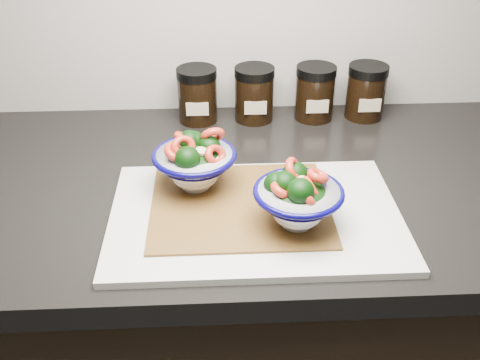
{
  "coord_description": "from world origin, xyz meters",
  "views": [
    {
      "loc": [
        -0.23,
        0.62,
        1.42
      ],
      "look_at": [
        -0.19,
        1.35,
        0.96
      ],
      "focal_mm": 42.0,
      "sensor_mm": 36.0,
      "label": 1
    }
  ],
  "objects_px": {
    "spice_jar_d": "(366,91)",
    "bowl_right": "(297,199)",
    "cutting_board": "(255,216)",
    "spice_jar_a": "(197,95)",
    "spice_jar_c": "(315,93)",
    "spice_jar_b": "(254,94)",
    "bowl_left": "(195,163)"
  },
  "relations": [
    {
      "from": "cutting_board",
      "to": "spice_jar_c",
      "type": "distance_m",
      "value": 0.39
    },
    {
      "from": "spice_jar_a",
      "to": "bowl_right",
      "type": "bearing_deg",
      "value": -68.96
    },
    {
      "from": "cutting_board",
      "to": "spice_jar_c",
      "type": "relative_size",
      "value": 3.98
    },
    {
      "from": "spice_jar_d",
      "to": "spice_jar_c",
      "type": "bearing_deg",
      "value": 180.0
    },
    {
      "from": "spice_jar_b",
      "to": "spice_jar_d",
      "type": "bearing_deg",
      "value": 0.0
    },
    {
      "from": "bowl_left",
      "to": "spice_jar_a",
      "type": "distance_m",
      "value": 0.28
    },
    {
      "from": "cutting_board",
      "to": "spice_jar_b",
      "type": "xyz_separation_m",
      "value": [
        0.02,
        0.36,
        0.05
      ]
    },
    {
      "from": "bowl_left",
      "to": "bowl_right",
      "type": "xyz_separation_m",
      "value": [
        0.15,
        -0.11,
        -0.0
      ]
    },
    {
      "from": "cutting_board",
      "to": "bowl_left",
      "type": "relative_size",
      "value": 3.28
    },
    {
      "from": "spice_jar_d",
      "to": "bowl_right",
      "type": "bearing_deg",
      "value": -116.7
    },
    {
      "from": "bowl_left",
      "to": "spice_jar_c",
      "type": "bearing_deg",
      "value": 49.23
    },
    {
      "from": "bowl_left",
      "to": "spice_jar_d",
      "type": "relative_size",
      "value": 1.22
    },
    {
      "from": "bowl_left",
      "to": "spice_jar_d",
      "type": "height_order",
      "value": "bowl_left"
    },
    {
      "from": "bowl_left",
      "to": "spice_jar_a",
      "type": "relative_size",
      "value": 1.22
    },
    {
      "from": "spice_jar_a",
      "to": "spice_jar_c",
      "type": "height_order",
      "value": "same"
    },
    {
      "from": "bowl_left",
      "to": "spice_jar_c",
      "type": "xyz_separation_m",
      "value": [
        0.24,
        0.28,
        -0.0
      ]
    },
    {
      "from": "spice_jar_b",
      "to": "spice_jar_c",
      "type": "distance_m",
      "value": 0.13
    },
    {
      "from": "bowl_left",
      "to": "bowl_right",
      "type": "bearing_deg",
      "value": -36.48
    },
    {
      "from": "cutting_board",
      "to": "bowl_left",
      "type": "xyz_separation_m",
      "value": [
        -0.09,
        0.08,
        0.05
      ]
    },
    {
      "from": "spice_jar_b",
      "to": "spice_jar_c",
      "type": "bearing_deg",
      "value": 0.0
    },
    {
      "from": "cutting_board",
      "to": "spice_jar_b",
      "type": "bearing_deg",
      "value": 86.27
    },
    {
      "from": "bowl_left",
      "to": "spice_jar_b",
      "type": "bearing_deg",
      "value": 67.4
    },
    {
      "from": "cutting_board",
      "to": "spice_jar_a",
      "type": "height_order",
      "value": "spice_jar_a"
    },
    {
      "from": "spice_jar_a",
      "to": "spice_jar_b",
      "type": "distance_m",
      "value": 0.12
    },
    {
      "from": "spice_jar_b",
      "to": "spice_jar_c",
      "type": "xyz_separation_m",
      "value": [
        0.13,
        0.0,
        0.0
      ]
    },
    {
      "from": "spice_jar_d",
      "to": "spice_jar_b",
      "type": "bearing_deg",
      "value": 180.0
    },
    {
      "from": "bowl_left",
      "to": "spice_jar_c",
      "type": "height_order",
      "value": "bowl_left"
    },
    {
      "from": "bowl_left",
      "to": "spice_jar_b",
      "type": "relative_size",
      "value": 1.22
    },
    {
      "from": "spice_jar_c",
      "to": "spice_jar_d",
      "type": "distance_m",
      "value": 0.11
    },
    {
      "from": "spice_jar_b",
      "to": "spice_jar_c",
      "type": "relative_size",
      "value": 1.0
    },
    {
      "from": "bowl_right",
      "to": "spice_jar_b",
      "type": "height_order",
      "value": "bowl_right"
    },
    {
      "from": "spice_jar_a",
      "to": "spice_jar_d",
      "type": "bearing_deg",
      "value": 0.0
    }
  ]
}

